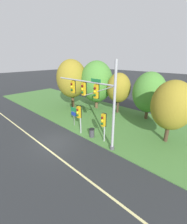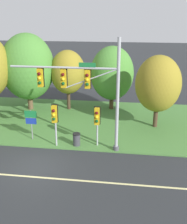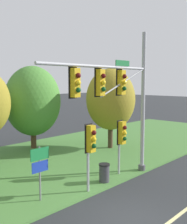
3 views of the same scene
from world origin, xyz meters
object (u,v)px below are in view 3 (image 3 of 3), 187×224
Objects in this scene: tree_mid_verge at (33,101)px; pedestrian_signal_near_kerb at (122,136)px; route_sign_post at (40,165)px; tree_tall_centre at (111,99)px; trash_bin at (104,173)px; traffic_signal_mast at (119,92)px; pedestrian_signal_further_along at (91,143)px.

pedestrian_signal_near_kerb is at bearing -92.40° from tree_mid_verge.
route_sign_post is 0.39× the size of tree_tall_centre.
trash_bin is (3.55, -0.55, -1.09)m from route_sign_post.
traffic_signal_mast is 8.31× the size of trash_bin.
tree_mid_verge is (1.14, 9.03, -0.95)m from traffic_signal_mast.
pedestrian_signal_near_kerb is 6.40m from tree_tall_centre.
route_sign_post reaches higher than trash_bin.
trash_bin is at bearing -8.84° from route_sign_post.
pedestrian_signal_further_along is at bearing -24.52° from route_sign_post.
route_sign_post is at bearing 171.16° from trash_bin.
route_sign_post is (-4.25, 0.91, -2.96)m from traffic_signal_mast.
traffic_signal_mast is 9.15m from tree_mid_verge.
traffic_signal_mast is 4.13m from trash_bin.
trash_bin is (1.44, 0.41, -1.83)m from pedestrian_signal_further_along.
traffic_signal_mast is 3.30× the size of route_sign_post.
pedestrian_signal_near_kerb is 3.21× the size of trash_bin.
pedestrian_signal_further_along reaches higher than pedestrian_signal_near_kerb.
route_sign_post is 9.94m from tree_mid_verge.
tree_tall_centre is at bearing -46.34° from tree_mid_verge.
pedestrian_signal_near_kerb is 2.24m from trash_bin.
pedestrian_signal_further_along is (-2.92, -0.46, 0.16)m from pedestrian_signal_near_kerb.
tree_mid_verge reaches higher than pedestrian_signal_near_kerb.
traffic_signal_mast reaches higher than pedestrian_signal_near_kerb.
pedestrian_signal_near_kerb is (0.78, 0.41, -2.38)m from traffic_signal_mast.
tree_mid_verge reaches higher than tree_tall_centre.
tree_tall_centre is at bearing 22.36° from route_sign_post.
tree_mid_verge is at bearing 70.11° from pedestrian_signal_further_along.
pedestrian_signal_further_along reaches higher than route_sign_post.
trash_bin is (-1.48, -0.05, -1.68)m from pedestrian_signal_near_kerb.
pedestrian_signal_near_kerb is at bearing -5.72° from route_sign_post.
traffic_signal_mast reaches higher than tree_tall_centre.
pedestrian_signal_further_along is 1.36× the size of route_sign_post.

